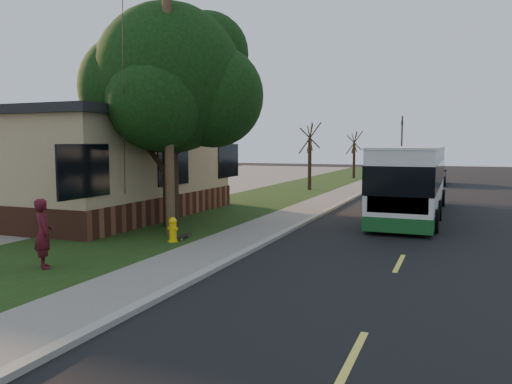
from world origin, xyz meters
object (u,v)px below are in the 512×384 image
(traffic_signal, at_px, (402,142))
(fire_hydrant, at_px, (173,230))
(transit_bus, at_px, (412,179))
(distant_car, at_px, (432,173))
(leafy_tree, at_px, (172,82))
(dumpster, at_px, (189,190))
(skateboarder, at_px, (43,233))
(skateboard_main, at_px, (183,236))
(utility_pole, at_px, (168,92))
(bare_tree_far, at_px, (354,156))
(commercial_building, at_px, (4,169))
(bare_tree_near, at_px, (310,157))

(traffic_signal, bearing_deg, fire_hydrant, -95.21)
(transit_bus, xyz_separation_m, distant_car, (0.01, 17.66, -0.71))
(leafy_tree, xyz_separation_m, dumpster, (-3.38, 7.02, -4.54))
(skateboarder, height_order, skateboard_main, skateboarder)
(distant_car, bearing_deg, skateboard_main, -104.38)
(skateboard_main, bearing_deg, fire_hydrant, -89.96)
(utility_pole, height_order, skateboarder, utility_pole)
(leafy_tree, xyz_separation_m, skateboarder, (0.44, -6.56, -4.27))
(bare_tree_far, relative_size, traffic_signal, 0.73)
(skateboarder, bearing_deg, commercial_building, -1.13)
(commercial_building, bearing_deg, leafy_tree, -7.83)
(utility_pole, relative_size, skateboard_main, 9.75)
(utility_pole, bearing_deg, skateboarder, -94.95)
(fire_hydrant, height_order, traffic_signal, traffic_signal)
(commercial_building, xyz_separation_m, utility_pole, (10.69, -3.01, 2.79))
(utility_pole, relative_size, traffic_signal, 1.65)
(bare_tree_far, bearing_deg, distant_car, -28.57)
(fire_hydrant, bearing_deg, leafy_tree, 120.67)
(commercial_building, distance_m, distant_car, 28.50)
(skateboarder, relative_size, dumpster, 1.13)
(transit_bus, xyz_separation_m, skateboarder, (-7.26, -12.69, -0.64))
(bare_tree_near, bearing_deg, leafy_tree, -92.50)
(utility_pole, distance_m, skateboarder, 6.18)
(bare_tree_near, bearing_deg, utility_pole, -89.34)
(bare_tree_far, bearing_deg, traffic_signal, 48.81)
(commercial_building, distance_m, fire_hydrant, 12.16)
(transit_bus, height_order, dumpster, transit_bus)
(bare_tree_far, relative_size, dumpster, 2.75)
(bare_tree_far, height_order, transit_bus, bare_tree_far)
(bare_tree_near, bearing_deg, commercial_building, -126.87)
(leafy_tree, relative_size, traffic_signal, 1.42)
(skateboarder, bearing_deg, transit_bus, -83.30)
(bare_tree_near, xyz_separation_m, transit_bus, (7.03, -9.23, -0.62))
(commercial_building, height_order, traffic_signal, traffic_signal)
(utility_pole, xyz_separation_m, bare_tree_far, (0.31, 29.01, -2.63))
(skateboard_main, bearing_deg, bare_tree_far, 90.78)
(transit_bus, bearing_deg, bare_tree_near, 127.32)
(skateboarder, bearing_deg, bare_tree_far, -54.75)
(leafy_tree, relative_size, skateboard_main, 8.38)
(fire_hydrant, height_order, leafy_tree, leafy_tree)
(bare_tree_far, xyz_separation_m, skateboarder, (-0.73, -33.91, -1.10))
(traffic_signal, bearing_deg, bare_tree_far, -131.19)
(utility_pole, distance_m, transit_bus, 10.81)
(traffic_signal, xyz_separation_m, distant_car, (3.04, -7.56, -2.33))
(fire_hydrant, relative_size, bare_tree_far, 0.18)
(utility_pole, distance_m, bare_tree_near, 17.19)
(utility_pole, height_order, distant_car, utility_pole)
(traffic_signal, bearing_deg, skateboarder, -96.37)
(transit_bus, bearing_deg, distant_car, 89.96)
(dumpster, bearing_deg, fire_hydrant, -62.89)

